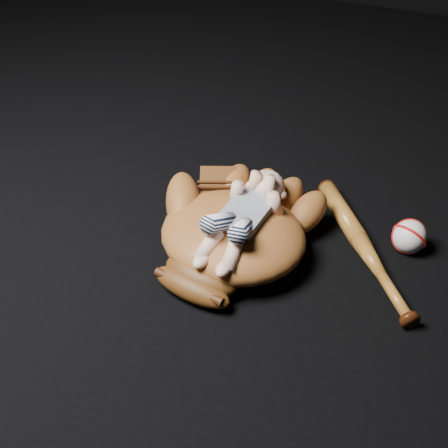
# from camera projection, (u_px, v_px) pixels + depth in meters

# --- Properties ---
(baseball_glove) EXTENTS (0.51, 0.56, 0.16)m
(baseball_glove) POSITION_uv_depth(u_px,v_px,m) (233.00, 229.00, 1.34)
(baseball_glove) COLOR brown
(baseball_glove) RESTS_ON ground
(newborn_baby) EXTENTS (0.18, 0.36, 0.14)m
(newborn_baby) POSITION_uv_depth(u_px,v_px,m) (241.00, 217.00, 1.30)
(newborn_baby) COLOR beige
(newborn_baby) RESTS_ON baseball_glove
(baseball_bat) EXTENTS (0.35, 0.44, 0.05)m
(baseball_bat) POSITION_uv_depth(u_px,v_px,m) (363.00, 246.00, 1.38)
(baseball_bat) COLOR #9E5D1E
(baseball_bat) RESTS_ON ground
(baseball) EXTENTS (0.09, 0.09, 0.08)m
(baseball) POSITION_uv_depth(u_px,v_px,m) (409.00, 236.00, 1.38)
(baseball) COLOR white
(baseball) RESTS_ON ground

